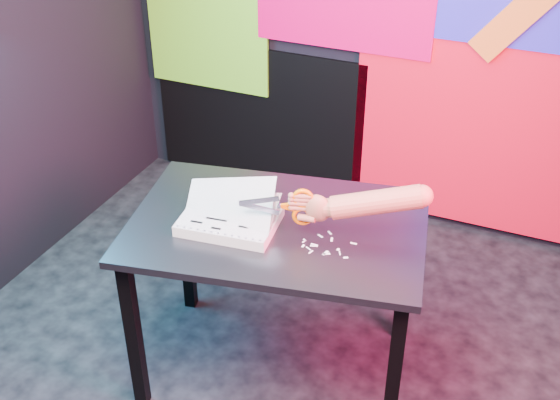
% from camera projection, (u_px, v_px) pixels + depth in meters
% --- Properties ---
extents(room, '(3.01, 3.01, 2.71)m').
position_uv_depth(room, '(273.00, 85.00, 2.25)').
color(room, black).
rests_on(room, ground).
extents(backdrop, '(2.88, 0.05, 2.08)m').
position_uv_depth(backdrop, '(400.00, 55.00, 3.58)').
color(backdrop, red).
rests_on(backdrop, ground).
extents(work_table, '(1.23, 0.94, 0.75)m').
position_uv_depth(work_table, '(277.00, 244.00, 2.71)').
color(work_table, black).
rests_on(work_table, ground).
extents(printout_stack, '(0.40, 0.30, 0.19)m').
position_uv_depth(printout_stack, '(230.00, 220.00, 2.63)').
color(printout_stack, silver).
rests_on(printout_stack, work_table).
extents(scissors, '(0.26, 0.09, 0.15)m').
position_uv_depth(scissors, '(298.00, 207.00, 2.51)').
color(scissors, silver).
rests_on(scissors, printout_stack).
extents(hand_forearm, '(0.48, 0.18, 0.17)m').
position_uv_depth(hand_forearm, '(366.00, 203.00, 2.47)').
color(hand_forearm, '#A74938').
rests_on(hand_forearm, work_table).
extents(paper_clippings, '(0.19, 0.16, 0.00)m').
position_uv_depth(paper_clippings, '(325.00, 246.00, 2.53)').
color(paper_clippings, white).
rests_on(paper_clippings, work_table).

